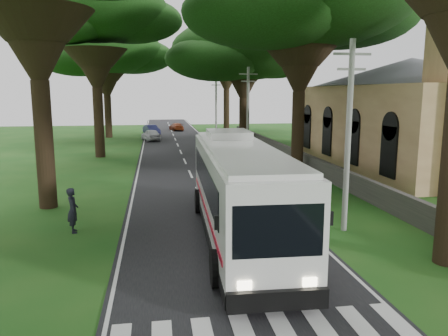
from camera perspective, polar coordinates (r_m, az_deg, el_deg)
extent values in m
plane|color=#184E16|center=(12.77, 3.16, -17.56)|extent=(140.00, 140.00, 0.00)
cube|color=black|center=(36.63, -5.03, 0.61)|extent=(8.00, 120.00, 0.04)
cube|color=#383533|center=(37.26, 9.01, 1.61)|extent=(0.35, 50.00, 1.20)
cube|color=tan|center=(38.96, 22.80, 5.16)|extent=(12.00, 22.00, 6.40)
pyramid|color=#595960|center=(38.97, 23.34, 13.09)|extent=(14.00, 24.00, 2.20)
cylinder|color=gray|center=(18.92, 15.91, 3.79)|extent=(0.24, 0.24, 8.00)
cube|color=gray|center=(18.88, 16.41, 14.10)|extent=(1.60, 0.10, 0.10)
cube|color=gray|center=(18.84, 16.32, 12.29)|extent=(1.20, 0.10, 0.10)
cylinder|color=gray|center=(37.96, 3.15, 7.02)|extent=(0.24, 0.24, 8.00)
cube|color=gray|center=(37.94, 3.19, 12.15)|extent=(1.60, 0.10, 0.10)
cube|color=gray|center=(37.92, 3.19, 11.25)|extent=(1.20, 0.10, 0.10)
cylinder|color=gray|center=(57.65, -1.04, 8.00)|extent=(0.24, 0.24, 8.00)
cube|color=gray|center=(57.64, -1.05, 11.38)|extent=(1.60, 0.10, 0.10)
cube|color=gray|center=(57.63, -1.05, 10.79)|extent=(1.20, 0.10, 0.10)
cylinder|color=black|center=(23.89, -22.41, 2.77)|extent=(0.90, 0.90, 6.47)
cone|color=black|center=(23.87, -23.24, 15.08)|extent=(3.20, 3.20, 3.80)
cylinder|color=black|center=(41.48, -16.03, 5.71)|extent=(0.90, 0.90, 6.28)
cone|color=black|center=(41.45, -16.37, 12.67)|extent=(3.20, 3.20, 3.80)
ellipsoid|color=black|center=(41.99, -16.70, 19.19)|extent=(13.08, 13.08, 5.49)
cylinder|color=black|center=(59.47, -14.89, 6.51)|extent=(0.90, 0.90, 5.47)
cone|color=black|center=(59.40, -15.09, 10.98)|extent=(3.20, 3.20, 3.80)
ellipsoid|color=black|center=(59.62, -15.26, 14.61)|extent=(14.66, 14.66, 6.16)
cylinder|color=black|center=(32.90, 9.60, 4.65)|extent=(0.90, 0.90, 5.93)
cone|color=black|center=(32.83, 9.85, 13.14)|extent=(3.20, 3.20, 3.80)
ellipsoid|color=black|center=(33.37, 10.08, 20.61)|extent=(15.70, 15.70, 6.59)
cylinder|color=black|center=(50.17, 2.50, 6.12)|extent=(0.90, 0.90, 5.20)
cone|color=black|center=(50.08, 2.54, 11.26)|extent=(3.20, 3.20, 3.80)
ellipsoid|color=black|center=(50.28, 2.57, 15.20)|extent=(16.01, 16.01, 6.73)
cylinder|color=black|center=(68.01, 0.32, 7.57)|extent=(0.90, 0.90, 6.29)
cone|color=black|center=(68.00, 0.32, 11.82)|extent=(3.20, 3.20, 3.80)
ellipsoid|color=black|center=(68.33, 0.32, 15.84)|extent=(14.10, 14.10, 5.92)
cube|color=white|center=(17.39, 1.96, -2.80)|extent=(3.13, 12.97, 3.17)
cube|color=black|center=(17.61, 1.81, -1.12)|extent=(3.10, 10.61, 1.18)
cube|color=black|center=(17.79, 1.93, -7.61)|extent=(3.17, 13.01, 0.38)
cube|color=#A80B1F|center=(17.56, 1.95, -5.11)|extent=(3.13, 11.68, 0.19)
cube|color=white|center=(17.11, 1.99, 2.59)|extent=(2.89, 12.32, 0.19)
cylinder|color=black|center=(13.61, -0.94, -13.01)|extent=(0.42, 1.19, 1.18)
cylinder|color=black|center=(14.12, 10.22, -12.29)|extent=(0.42, 1.19, 1.18)
cylinder|color=black|center=(21.54, -3.29, -4.36)|extent=(0.42, 1.19, 1.18)
cylinder|color=black|center=(21.87, 3.77, -4.15)|extent=(0.42, 1.19, 1.18)
imported|color=silver|center=(54.32, -9.53, 4.29)|extent=(2.67, 4.38, 1.39)
imported|color=#21234F|center=(61.99, -9.45, 4.94)|extent=(2.60, 4.28, 1.33)
imported|color=maroon|center=(68.26, -6.23, 5.39)|extent=(2.35, 4.26, 1.17)
imported|color=black|center=(19.57, -19.14, -5.23)|extent=(0.62, 0.80, 1.93)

